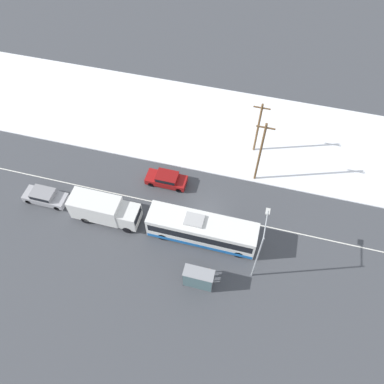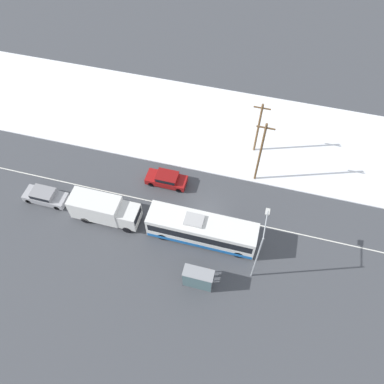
% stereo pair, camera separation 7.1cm
% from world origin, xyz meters
% --- Properties ---
extents(ground_plane, '(120.00, 120.00, 0.00)m').
position_xyz_m(ground_plane, '(0.00, 0.00, 0.00)').
color(ground_plane, '#424449').
extents(snow_lot, '(80.00, 14.28, 0.12)m').
position_xyz_m(snow_lot, '(0.00, 12.41, 0.06)').
color(snow_lot, white).
rests_on(snow_lot, ground_plane).
extents(lane_marking_center, '(60.00, 0.12, 0.00)m').
position_xyz_m(lane_marking_center, '(0.00, 0.00, 0.00)').
color(lane_marking_center, silver).
rests_on(lane_marking_center, ground_plane).
extents(city_bus, '(10.58, 2.57, 3.14)m').
position_xyz_m(city_bus, '(0.19, -2.84, 1.53)').
color(city_bus, white).
rests_on(city_bus, ground_plane).
extents(box_truck, '(6.96, 2.30, 2.95)m').
position_xyz_m(box_truck, '(-9.85, -3.09, 1.64)').
color(box_truck, silver).
rests_on(box_truck, ground_plane).
extents(sedan_car, '(4.42, 1.80, 1.46)m').
position_xyz_m(sedan_car, '(-5.09, 2.73, 0.80)').
color(sedan_car, maroon).
rests_on(sedan_car, ground_plane).
extents(parked_car_near_truck, '(4.58, 1.80, 1.52)m').
position_xyz_m(parked_car_near_truck, '(-16.82, -2.66, 0.83)').
color(parked_car_near_truck, '#9E9EA3').
rests_on(parked_car_near_truck, ground_plane).
extents(pedestrian_at_stop, '(0.63, 0.28, 1.75)m').
position_xyz_m(pedestrian_at_stop, '(1.83, -6.73, 1.07)').
color(pedestrian_at_stop, '#23232D').
rests_on(pedestrian_at_stop, ground_plane).
extents(bus_shelter, '(2.74, 1.20, 2.40)m').
position_xyz_m(bus_shelter, '(1.03, -7.83, 1.67)').
color(bus_shelter, gray).
rests_on(bus_shelter, ground_plane).
extents(streetlamp, '(0.36, 3.03, 7.33)m').
position_xyz_m(streetlamp, '(5.65, -4.95, 4.69)').
color(streetlamp, '#9EA3A8').
rests_on(streetlamp, ground_plane).
extents(utility_pole_roadside, '(1.80, 0.24, 8.45)m').
position_xyz_m(utility_pole_roadside, '(4.13, 5.74, 4.41)').
color(utility_pole_roadside, brown).
rests_on(utility_pole_roadside, ground_plane).
extents(utility_pole_snowlot, '(1.80, 0.24, 7.05)m').
position_xyz_m(utility_pole_snowlot, '(3.38, 9.91, 3.71)').
color(utility_pole_snowlot, brown).
rests_on(utility_pole_snowlot, ground_plane).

